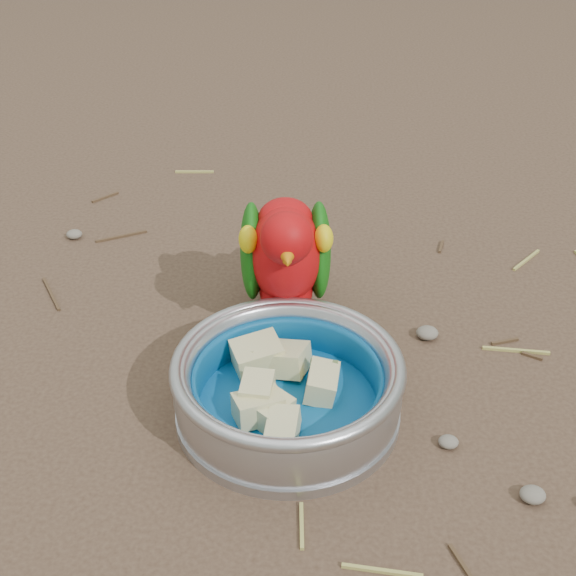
# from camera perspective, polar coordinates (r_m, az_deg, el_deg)

# --- Properties ---
(ground) EXTENTS (60.00, 60.00, 0.00)m
(ground) POSITION_cam_1_polar(r_m,az_deg,el_deg) (0.77, -4.45, -5.92)
(ground) COLOR #4B3729
(food_bowl) EXTENTS (0.20, 0.20, 0.02)m
(food_bowl) POSITION_cam_1_polar(r_m,az_deg,el_deg) (0.72, -0.02, -8.56)
(food_bowl) COLOR #B2B2BA
(food_bowl) RESTS_ON ground
(bowl_wall) EXTENTS (0.20, 0.20, 0.04)m
(bowl_wall) POSITION_cam_1_polar(r_m,az_deg,el_deg) (0.70, -0.02, -6.74)
(bowl_wall) COLOR #B2B2BA
(bowl_wall) RESTS_ON food_bowl
(fruit_wedges) EXTENTS (0.12, 0.12, 0.03)m
(fruit_wedges) POSITION_cam_1_polar(r_m,az_deg,el_deg) (0.70, -0.02, -7.17)
(fruit_wedges) COLOR beige
(fruit_wedges) RESTS_ON food_bowl
(lory_parrot) EXTENTS (0.10, 0.19, 0.15)m
(lory_parrot) POSITION_cam_1_polar(r_m,az_deg,el_deg) (0.78, -0.16, 1.59)
(lory_parrot) COLOR #AE090C
(lory_parrot) RESTS_ON ground
(ground_debris) EXTENTS (0.90, 0.80, 0.01)m
(ground_debris) POSITION_cam_1_polar(r_m,az_deg,el_deg) (0.83, -3.40, -2.52)
(ground_debris) COLOR tan
(ground_debris) RESTS_ON ground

